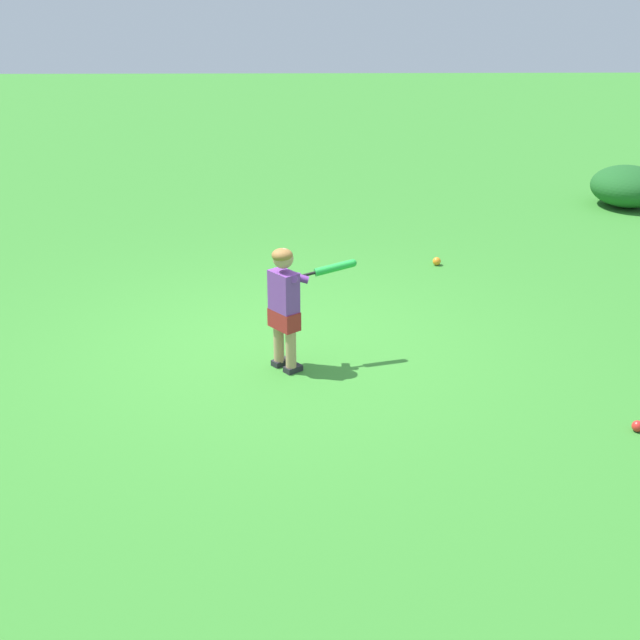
# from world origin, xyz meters

# --- Properties ---
(ground_plane) EXTENTS (40.00, 40.00, 0.00)m
(ground_plane) POSITION_xyz_m (0.00, 0.00, 0.00)
(ground_plane) COLOR #38842D
(child_batter) EXTENTS (0.43, 0.76, 1.08)m
(child_batter) POSITION_xyz_m (0.51, 0.08, 0.65)
(child_batter) COLOR #232328
(child_batter) RESTS_ON ground
(play_ball_far_left) EXTENTS (0.09, 0.09, 0.09)m
(play_ball_far_left) POSITION_xyz_m (1.64, 2.69, 0.04)
(play_ball_far_left) COLOR red
(play_ball_far_left) RESTS_ON ground
(play_ball_center_lawn) EXTENTS (0.09, 0.09, 0.09)m
(play_ball_center_lawn) POSITION_xyz_m (-2.18, 1.73, 0.05)
(play_ball_center_lawn) COLOR orange
(play_ball_center_lawn) RESTS_ON ground
(shrub_right_background) EXTENTS (1.08, 1.01, 0.56)m
(shrub_right_background) POSITION_xyz_m (-4.71, 4.76, 0.28)
(shrub_right_background) COLOR #1E5B23
(shrub_right_background) RESTS_ON ground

